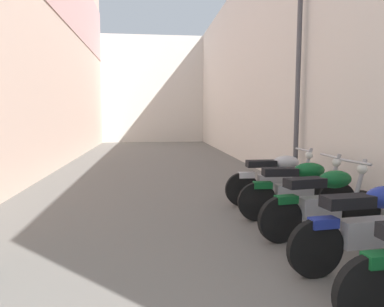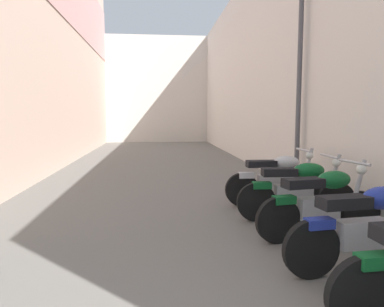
# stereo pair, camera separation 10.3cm
# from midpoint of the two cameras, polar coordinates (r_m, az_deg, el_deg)

# --- Properties ---
(ground_plane) EXTENTS (37.91, 37.91, 0.00)m
(ground_plane) POSITION_cam_midpoint_polar(r_m,az_deg,el_deg) (8.61, -4.52, -4.74)
(ground_plane) COLOR #66635E
(building_left) EXTENTS (0.45, 21.91, 8.32)m
(building_left) POSITION_cam_midpoint_polar(r_m,az_deg,el_deg) (11.13, -22.46, 19.11)
(building_left) COLOR beige
(building_left) RESTS_ON ground
(building_right) EXTENTS (0.45, 21.91, 6.28)m
(building_right) POSITION_cam_midpoint_polar(r_m,az_deg,el_deg) (11.08, 12.19, 13.89)
(building_right) COLOR beige
(building_right) RESTS_ON ground
(building_far_end) EXTENTS (8.93, 2.00, 6.21)m
(building_far_end) POSITION_cam_midpoint_polar(r_m,az_deg,el_deg) (22.46, -5.44, 9.95)
(building_far_end) COLOR beige
(building_far_end) RESTS_ON ground
(motorcycle_fourth) EXTENTS (1.85, 0.58, 1.04)m
(motorcycle_fourth) POSITION_cam_midpoint_polar(r_m,az_deg,el_deg) (4.19, 26.76, -10.15)
(motorcycle_fourth) COLOR black
(motorcycle_fourth) RESTS_ON ground
(motorcycle_fifth) EXTENTS (1.84, 0.58, 1.04)m
(motorcycle_fifth) POSITION_cam_midpoint_polar(r_m,az_deg,el_deg) (5.05, 20.47, -7.14)
(motorcycle_fifth) COLOR black
(motorcycle_fifth) RESTS_ON ground
(motorcycle_sixth) EXTENTS (1.85, 0.58, 1.04)m
(motorcycle_sixth) POSITION_cam_midpoint_polar(r_m,az_deg,el_deg) (5.78, 16.87, -5.37)
(motorcycle_sixth) COLOR black
(motorcycle_sixth) RESTS_ON ground
(motorcycle_seventh) EXTENTS (1.85, 0.58, 1.04)m
(motorcycle_seventh) POSITION_cam_midpoint_polar(r_m,az_deg,el_deg) (6.64, 13.74, -3.79)
(motorcycle_seventh) COLOR black
(motorcycle_seventh) RESTS_ON ground
(street_lamp) EXTENTS (0.79, 0.18, 5.19)m
(street_lamp) POSITION_cam_midpoint_polar(r_m,az_deg,el_deg) (7.90, 16.60, 15.94)
(street_lamp) COLOR #47474C
(street_lamp) RESTS_ON ground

